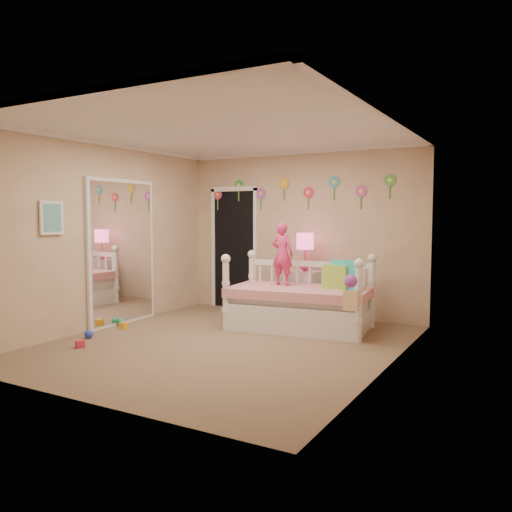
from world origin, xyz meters
The scene contains 18 objects.
floor centered at (0.00, 0.00, 0.00)m, with size 4.00×4.50×0.01m, color #7F684C.
ceiling centered at (0.00, 0.00, 2.60)m, with size 4.00×4.50×0.01m, color white.
back_wall centered at (0.00, 2.25, 1.30)m, with size 4.00×0.01×2.60m, color tan.
left_wall centered at (-2.00, 0.00, 1.30)m, with size 0.01×4.50×2.60m, color tan.
right_wall centered at (2.00, 0.00, 1.30)m, with size 0.01×4.50×2.60m, color tan.
crown_molding centered at (0.00, 0.00, 2.57)m, with size 4.00×4.50×0.06m, color white, non-canonical shape.
daybed centered at (0.44, 1.23, 0.53)m, with size 1.94×1.04×1.05m, color white, non-canonical shape.
pillow_turquoise centered at (1.06, 1.38, 0.78)m, with size 0.39×0.14×0.39m, color #2AC0D4.
pillow_lime centered at (0.93, 1.32, 0.75)m, with size 0.34×0.13×0.32m, color #99D03F.
child centered at (0.13, 1.31, 1.03)m, with size 0.33×0.21×0.89m, color #E3336C.
nightstand centered at (0.20, 1.95, 0.37)m, with size 0.44×0.33×0.73m, color white.
table_lamp centered at (0.20, 1.95, 1.12)m, with size 0.26×0.26×0.58m.
closet_doorway centered at (-1.25, 2.23, 1.03)m, with size 0.90×0.04×2.07m, color black.
flower_decals centered at (-0.09, 2.24, 1.94)m, with size 3.40×0.02×0.50m, color #B2668C, non-canonical shape.
mirror_closet centered at (-1.96, 0.30, 1.05)m, with size 0.07×1.30×2.10m, color white.
wall_picture centered at (-1.97, -0.90, 1.55)m, with size 0.05×0.34×0.42m, color white.
hanging_bag centered at (1.36, 0.65, 0.64)m, with size 0.20×0.16×0.36m, color beige, non-canonical shape.
toy_scatter centered at (-1.75, -0.47, 0.06)m, with size 0.80×1.30×0.11m, color #996666, non-canonical shape.
Camera 1 is at (3.38, -5.25, 1.57)m, focal length 36.18 mm.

